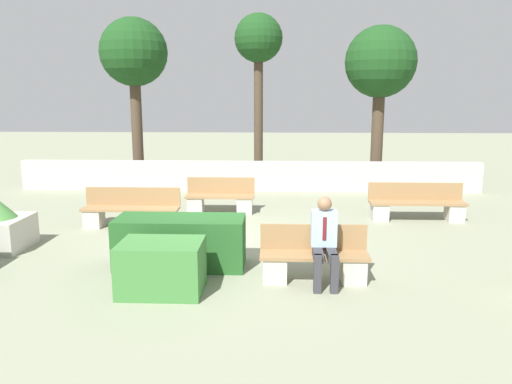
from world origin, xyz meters
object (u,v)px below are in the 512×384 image
at_px(bench_left_side, 417,206).
at_px(tree_center_right, 380,65).
at_px(bench_right_side, 220,200).
at_px(bench_back, 131,212).
at_px(person_seated_man, 324,237).
at_px(tree_leftmost, 134,55).
at_px(tree_center_left, 258,45).
at_px(bench_front, 314,261).

xyz_separation_m(bench_left_side, tree_center_right, (-0.01, 4.75, 3.41)).
relative_size(bench_right_side, bench_back, 0.80).
distance_m(bench_right_side, tree_center_right, 7.05).
height_order(bench_left_side, tree_center_right, tree_center_right).
relative_size(person_seated_man, tree_leftmost, 0.25).
xyz_separation_m(bench_left_side, tree_center_left, (-3.78, 4.95, 4.01)).
distance_m(bench_back, tree_center_right, 9.09).
distance_m(bench_front, tree_center_left, 9.80).
height_order(bench_back, tree_leftmost, tree_leftmost).
bearing_deg(bench_right_side, tree_center_left, 80.95).
height_order(person_seated_man, tree_center_left, tree_center_left).
distance_m(bench_back, tree_leftmost, 6.87).
xyz_separation_m(bench_right_side, bench_back, (-1.76, -1.43, 0.02)).
xyz_separation_m(bench_back, person_seated_man, (3.83, -3.19, 0.40)).
bearing_deg(tree_center_left, bench_back, -113.61).
distance_m(tree_leftmost, tree_center_left, 3.92).
bearing_deg(bench_left_side, bench_right_side, -178.92).
bearing_deg(bench_left_side, bench_back, -164.05).
xyz_separation_m(bench_front, person_seated_man, (0.14, -0.14, 0.41)).
height_order(bench_back, tree_center_right, tree_center_right).
xyz_separation_m(bench_right_side, person_seated_man, (2.07, -4.61, 0.41)).
height_order(bench_left_side, tree_center_left, tree_center_left).
distance_m(person_seated_man, tree_center_right, 9.61).
relative_size(bench_right_side, person_seated_man, 1.25).
xyz_separation_m(bench_front, tree_center_left, (-1.16, 8.85, 4.03)).
distance_m(bench_front, bench_right_side, 4.88).
height_order(tree_leftmost, tree_center_right, tree_leftmost).
height_order(bench_front, bench_left_side, same).
bearing_deg(person_seated_man, bench_front, 135.17).
bearing_deg(bench_left_side, bench_front, -115.55).
distance_m(tree_leftmost, tree_center_right, 7.67).
bearing_deg(bench_right_side, tree_center_right, 43.59).
relative_size(bench_right_side, tree_center_right, 0.34).
xyz_separation_m(bench_front, tree_center_right, (2.60, 8.66, 3.43)).
height_order(bench_left_side, bench_right_side, same).
height_order(bench_back, tree_center_left, tree_center_left).
distance_m(person_seated_man, tree_leftmost, 10.75).
distance_m(bench_left_side, tree_leftmost, 9.77).
bearing_deg(bench_front, person_seated_man, -44.83).
relative_size(bench_left_side, bench_right_side, 1.30).
bearing_deg(person_seated_man, bench_right_side, 114.13).
bearing_deg(bench_back, tree_center_right, 39.06).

